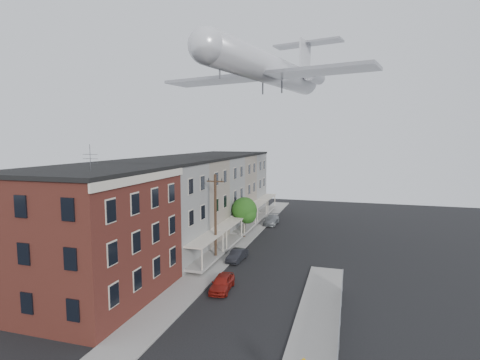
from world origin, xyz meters
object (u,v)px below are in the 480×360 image
(car_far, at_px, (271,220))
(airplane, at_px, (271,70))
(car_mid, at_px, (237,255))
(car_near, at_px, (222,283))
(utility_pole, at_px, (215,217))
(street_tree, at_px, (245,211))

(car_far, relative_size, airplane, 0.15)
(car_mid, distance_m, car_far, 17.33)
(car_near, relative_size, airplane, 0.13)
(utility_pole, height_order, airplane, airplane)
(utility_pole, relative_size, car_far, 2.00)
(street_tree, xyz_separation_m, car_far, (1.67, 8.37, -2.80))
(utility_pole, distance_m, car_far, 18.84)
(street_tree, xyz_separation_m, car_mid, (1.67, -8.96, -2.86))
(utility_pole, height_order, car_near, utility_pole)
(utility_pole, distance_m, car_near, 8.35)
(airplane, bearing_deg, car_mid, -98.44)
(car_near, height_order, car_far, car_far)
(car_mid, distance_m, airplane, 22.36)
(airplane, bearing_deg, car_far, 99.99)
(car_mid, height_order, car_far, car_far)
(car_near, bearing_deg, street_tree, 95.13)
(car_near, relative_size, car_far, 0.84)
(utility_pole, distance_m, airplane, 19.50)
(car_near, distance_m, car_far, 24.98)
(airplane, bearing_deg, car_near, -91.28)
(car_near, xyz_separation_m, airplane, (0.38, 17.04, 20.18))
(street_tree, relative_size, car_near, 1.37)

